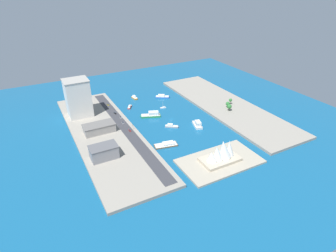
# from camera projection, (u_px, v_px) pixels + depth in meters

# --- Properties ---
(ground_plane) EXTENTS (440.00, 440.00, 0.00)m
(ground_plane) POSITION_uv_depth(u_px,v_px,m) (171.00, 119.00, 353.66)
(ground_plane) COLOR #145684
(quay_west) EXTENTS (70.00, 240.00, 3.08)m
(quay_west) POSITION_uv_depth(u_px,v_px,m) (224.00, 105.00, 388.23)
(quay_west) COLOR gray
(quay_west) RESTS_ON ground_plane
(quay_east) EXTENTS (70.00, 240.00, 3.08)m
(quay_east) POSITION_uv_depth(u_px,v_px,m) (106.00, 134.00, 317.61)
(quay_east) COLOR gray
(quay_east) RESTS_ON ground_plane
(peninsula_point) EXTENTS (80.29, 45.45, 2.00)m
(peninsula_point) POSITION_uv_depth(u_px,v_px,m) (220.00, 161.00, 272.01)
(peninsula_point) COLOR #A89E89
(peninsula_point) RESTS_ON ground_plane
(road_strip) EXTENTS (12.53, 228.00, 0.15)m
(road_strip) POSITION_uv_depth(u_px,v_px,m) (125.00, 128.00, 326.71)
(road_strip) COLOR #38383D
(road_strip) RESTS_ON quay_east
(catamaran_blue) EXTENTS (21.08, 17.01, 4.46)m
(catamaran_blue) POSITION_uv_depth(u_px,v_px,m) (162.00, 96.00, 415.74)
(catamaran_blue) COLOR blue
(catamaran_blue) RESTS_ON ground_plane
(ferry_white_commuter) EXTENTS (13.01, 21.73, 7.75)m
(ferry_white_commuter) POSITION_uv_depth(u_px,v_px,m) (197.00, 124.00, 335.60)
(ferry_white_commuter) COLOR silver
(ferry_white_commuter) RESTS_ON ground_plane
(sailboat_small_white) EXTENTS (8.70, 3.91, 9.68)m
(sailboat_small_white) POSITION_uv_depth(u_px,v_px,m) (163.00, 108.00, 382.89)
(sailboat_small_white) COLOR white
(sailboat_small_white) RESTS_ON ground_plane
(yacht_sleek_gray) EXTENTS (15.60, 12.83, 4.41)m
(yacht_sleek_gray) POSITION_uv_depth(u_px,v_px,m) (171.00, 126.00, 334.49)
(yacht_sleek_gray) COLOR #999EA3
(yacht_sleek_gray) RESTS_ON ground_plane
(barge_flat_brown) EXTENTS (26.47, 14.04, 3.66)m
(barge_flat_brown) POSITION_uv_depth(u_px,v_px,m) (167.00, 145.00, 298.18)
(barge_flat_brown) COLOR brown
(barge_flat_brown) RESTS_ON ground_plane
(tugboat_red) EXTENTS (9.65, 12.51, 3.77)m
(tugboat_red) POSITION_uv_depth(u_px,v_px,m) (130.00, 107.00, 384.01)
(tugboat_red) COLOR red
(tugboat_red) RESTS_ON ground_plane
(ferry_green_doubledeck) EXTENTS (27.11, 17.18, 7.06)m
(ferry_green_doubledeck) POSITION_uv_depth(u_px,v_px,m) (152.00, 115.00, 359.14)
(ferry_green_doubledeck) COLOR #2D8C4C
(ferry_green_doubledeck) RESTS_ON ground_plane
(water_taxi_orange) EXTENTS (6.17, 13.51, 4.18)m
(water_taxi_orange) POSITION_uv_depth(u_px,v_px,m) (135.00, 98.00, 412.30)
(water_taxi_orange) COLOR orange
(water_taxi_orange) RESTS_ON ground_plane
(hotel_broad_white) EXTENTS (29.98, 26.53, 47.55)m
(hotel_broad_white) POSITION_uv_depth(u_px,v_px,m) (78.00, 98.00, 346.25)
(hotel_broad_white) COLOR silver
(hotel_broad_white) RESTS_ON quay_east
(warehouse_low_gray) EXTENTS (27.14, 16.90, 13.44)m
(warehouse_low_gray) POSITION_uv_depth(u_px,v_px,m) (104.00, 152.00, 270.85)
(warehouse_low_gray) COLOR gray
(warehouse_low_gray) RESTS_ON quay_east
(carpark_squat_concrete) EXTENTS (35.83, 18.03, 9.94)m
(carpark_squat_concrete) POSITION_uv_depth(u_px,v_px,m) (99.00, 128.00, 316.83)
(carpark_squat_concrete) COLOR gray
(carpark_squat_concrete) RESTS_ON quay_east
(sedan_silver) EXTENTS (2.10, 4.46, 1.58)m
(sedan_silver) POSITION_uv_depth(u_px,v_px,m) (123.00, 123.00, 336.89)
(sedan_silver) COLOR black
(sedan_silver) RESTS_ON road_strip
(pickup_red) EXTENTS (1.79, 4.97, 1.59)m
(pickup_red) POSITION_uv_depth(u_px,v_px,m) (130.00, 130.00, 320.49)
(pickup_red) COLOR black
(pickup_red) RESTS_ON road_strip
(taxi_yellow_cab) EXTENTS (2.16, 5.18, 1.58)m
(taxi_yellow_cab) POSITION_uv_depth(u_px,v_px,m) (108.00, 105.00, 384.05)
(taxi_yellow_cab) COLOR black
(taxi_yellow_cab) RESTS_ON road_strip
(suv_black) EXTENTS (1.90, 5.23, 1.57)m
(suv_black) POSITION_uv_depth(u_px,v_px,m) (115.00, 113.00, 360.61)
(suv_black) COLOR black
(suv_black) RESTS_ON road_strip
(van_white) EXTENTS (2.07, 4.72, 1.60)m
(van_white) POSITION_uv_depth(u_px,v_px,m) (121.00, 117.00, 349.37)
(van_white) COLOR black
(van_white) RESTS_ON road_strip
(traffic_light_waterfront) EXTENTS (0.36, 0.36, 6.50)m
(traffic_light_waterfront) POSITION_uv_depth(u_px,v_px,m) (133.00, 126.00, 322.07)
(traffic_light_waterfront) COLOR black
(traffic_light_waterfront) RESTS_ON quay_east
(opera_landmark) EXTENTS (38.84, 21.87, 23.12)m
(opera_landmark) POSITION_uv_depth(u_px,v_px,m) (221.00, 153.00, 267.67)
(opera_landmark) COLOR #BCAD93
(opera_landmark) RESTS_ON peninsula_point
(park_tree_cluster) EXTENTS (20.99, 22.03, 9.56)m
(park_tree_cluster) POSITION_uv_depth(u_px,v_px,m) (229.00, 104.00, 372.22)
(park_tree_cluster) COLOR brown
(park_tree_cluster) RESTS_ON quay_west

